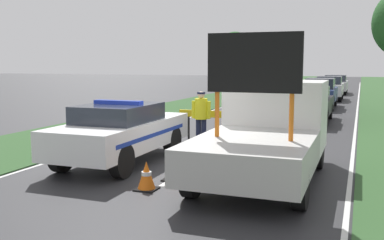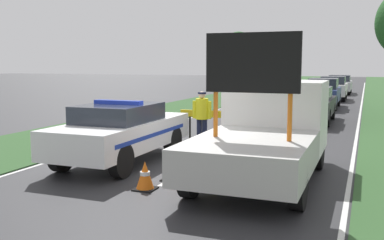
{
  "view_description": "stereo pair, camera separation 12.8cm",
  "coord_description": "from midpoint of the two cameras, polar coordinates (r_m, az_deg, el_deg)",
  "views": [
    {
      "loc": [
        3.84,
        -9.93,
        2.57
      ],
      "look_at": [
        -0.23,
        0.87,
        1.1
      ],
      "focal_mm": 42.0,
      "sensor_mm": 36.0,
      "label": 1
    },
    {
      "loc": [
        3.96,
        -9.88,
        2.57
      ],
      "look_at": [
        -0.23,
        0.87,
        1.1
      ],
      "focal_mm": 42.0,
      "sensor_mm": 36.0,
      "label": 2
    }
  ],
  "objects": [
    {
      "name": "roadside_tree_near_right",
      "position": [
        40.4,
        5.36,
        8.93
      ],
      "size": [
        2.89,
        2.89,
        5.33
      ],
      "color": "#4C3823",
      "rests_on": "ground"
    },
    {
      "name": "police_officer",
      "position": [
        13.85,
        0.9,
        0.8
      ],
      "size": [
        0.61,
        0.39,
        1.71
      ],
      "rotation": [
        0.0,
        0.0,
        3.42
      ],
      "color": "#191E38",
      "rests_on": "ground"
    },
    {
      "name": "queued_car_sedan_silver",
      "position": [
        39.79,
        17.69,
        4.36
      ],
      "size": [
        1.86,
        4.57,
        1.57
      ],
      "rotation": [
        0.0,
        0.0,
        3.14
      ],
      "color": "#B2B2B7",
      "rests_on": "ground"
    },
    {
      "name": "police_car",
      "position": [
        11.73,
        -9.28,
        -1.41
      ],
      "size": [
        1.87,
        4.7,
        1.63
      ],
      "rotation": [
        0.0,
        0.0,
        0.03
      ],
      "color": "white",
      "rests_on": "ground"
    },
    {
      "name": "traffic_cone_near_police",
      "position": [
        9.95,
        -2.39,
        -5.58
      ],
      "size": [
        0.53,
        0.53,
        0.72
      ],
      "color": "black",
      "rests_on": "ground"
    },
    {
      "name": "queued_car_hatch_blue",
      "position": [
        26.86,
        15.84,
        3.37
      ],
      "size": [
        1.71,
        4.47,
        1.71
      ],
      "rotation": [
        0.0,
        0.0,
        3.14
      ],
      "color": "navy",
      "rests_on": "ground"
    },
    {
      "name": "queued_car_sedan_black",
      "position": [
        20.23,
        14.45,
        2.04
      ],
      "size": [
        1.81,
        4.52,
        1.55
      ],
      "rotation": [
        0.0,
        0.0,
        3.14
      ],
      "color": "black",
      "rests_on": "ground"
    },
    {
      "name": "lane_markings",
      "position": [
        29.76,
        13.04,
        2.11
      ],
      "size": [
        7.51,
        69.37,
        0.01
      ],
      "color": "silver",
      "rests_on": "ground"
    },
    {
      "name": "traffic_cone_centre_front",
      "position": [
        9.24,
        -6.2,
        -7.05
      ],
      "size": [
        0.43,
        0.43,
        0.59
      ],
      "color": "black",
      "rests_on": "ground"
    },
    {
      "name": "road_barrier",
      "position": [
        14.77,
        4.07,
        0.46
      ],
      "size": [
        3.27,
        0.08,
        1.0
      ],
      "rotation": [
        0.0,
        0.0,
        0.1
      ],
      "color": "black",
      "rests_on": "ground"
    },
    {
      "name": "queued_car_van_white",
      "position": [
        32.7,
        16.95,
        3.92
      ],
      "size": [
        1.77,
        3.94,
        1.66
      ],
      "rotation": [
        0.0,
        0.0,
        3.14
      ],
      "color": "silver",
      "rests_on": "ground"
    },
    {
      "name": "ground_plane",
      "position": [
        10.95,
        -0.83,
        -6.31
      ],
      "size": [
        160.0,
        160.0,
        0.0
      ],
      "primitive_type": "plane",
      "color": "#28282B"
    },
    {
      "name": "pedestrian_civilian",
      "position": [
        13.58,
        6.64,
        0.64
      ],
      "size": [
        0.62,
        0.4,
        1.73
      ],
      "rotation": [
        0.0,
        0.0,
        -0.46
      ],
      "color": "#232326",
      "rests_on": "ground"
    },
    {
      "name": "grass_verge_left",
      "position": [
        31.57,
        2.51,
        2.6
      ],
      "size": [
        4.16,
        120.0,
        0.03
      ],
      "color": "#2D5128",
      "rests_on": "ground"
    },
    {
      "name": "work_truck",
      "position": [
        10.36,
        9.31,
        -1.15
      ],
      "size": [
        2.29,
        5.34,
        3.14
      ],
      "rotation": [
        0.0,
        0.0,
        3.11
      ],
      "color": "white",
      "rests_on": "ground"
    }
  ]
}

